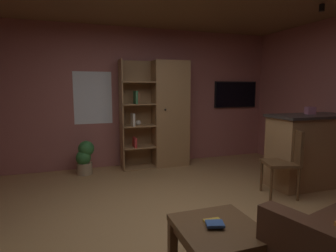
# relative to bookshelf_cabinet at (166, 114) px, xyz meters

# --- Properties ---
(floor) EXTENTS (5.86, 5.33, 0.02)m
(floor) POSITION_rel_bookshelf_cabinet_xyz_m (-0.65, -2.42, -0.99)
(floor) COLOR #A37A4C
(floor) RESTS_ON ground
(wall_back) EXTENTS (5.98, 0.06, 2.58)m
(wall_back) POSITION_rel_bookshelf_cabinet_xyz_m (-0.65, 0.27, 0.31)
(wall_back) COLOR #9E5B56
(wall_back) RESTS_ON ground
(window_pane_back) EXTENTS (0.67, 0.01, 0.94)m
(window_pane_back) POSITION_rel_bookshelf_cabinet_xyz_m (-1.31, 0.24, 0.32)
(window_pane_back) COLOR white
(bookshelf_cabinet) EXTENTS (1.27, 0.41, 1.97)m
(bookshelf_cabinet) POSITION_rel_bookshelf_cabinet_xyz_m (0.00, 0.00, 0.00)
(bookshelf_cabinet) COLOR #997047
(bookshelf_cabinet) RESTS_ON ground
(kitchen_bar_counter) EXTENTS (1.54, 0.61, 1.09)m
(kitchen_bar_counter) POSITION_rel_bookshelf_cabinet_xyz_m (1.83, -1.78, -0.43)
(kitchen_bar_counter) COLOR #997047
(kitchen_bar_counter) RESTS_ON ground
(tissue_box) EXTENTS (0.15, 0.15, 0.11)m
(tissue_box) POSITION_rel_bookshelf_cabinet_xyz_m (1.72, -1.72, 0.16)
(tissue_box) COLOR #995972
(tissue_box) RESTS_ON kitchen_bar_counter
(coffee_table) EXTENTS (0.63, 0.66, 0.42)m
(coffee_table) POSITION_rel_bookshelf_cabinet_xyz_m (-0.64, -3.20, -0.64)
(coffee_table) COLOR brown
(coffee_table) RESTS_ON ground
(table_book_0) EXTENTS (0.14, 0.12, 0.02)m
(table_book_0) POSITION_rel_bookshelf_cabinet_xyz_m (-0.65, -3.14, -0.55)
(table_book_0) COLOR gold
(table_book_0) RESTS_ON coffee_table
(table_book_1) EXTENTS (0.16, 0.14, 0.02)m
(table_book_1) POSITION_rel_bookshelf_cabinet_xyz_m (-0.68, -3.21, -0.53)
(table_book_1) COLOR #2D4C8C
(table_book_1) RESTS_ON coffee_table
(dining_chair) EXTENTS (0.53, 0.53, 0.92)m
(dining_chair) POSITION_rel_bookshelf_cabinet_xyz_m (1.06, -2.01, -0.45)
(dining_chair) COLOR brown
(dining_chair) RESTS_ON ground
(potted_floor_plant) EXTENTS (0.31, 0.29, 0.58)m
(potted_floor_plant) POSITION_rel_bookshelf_cabinet_xyz_m (-1.50, -0.13, -0.67)
(potted_floor_plant) COLOR #9E896B
(potted_floor_plant) RESTS_ON ground
(wall_mounted_tv) EXTENTS (0.98, 0.06, 0.55)m
(wall_mounted_tv) POSITION_rel_bookshelf_cabinet_xyz_m (1.64, 0.21, 0.36)
(wall_mounted_tv) COLOR black
(track_light_spot_2) EXTENTS (0.07, 0.07, 0.09)m
(track_light_spot_2) POSITION_rel_bookshelf_cabinet_xyz_m (1.47, -2.03, 1.53)
(track_light_spot_2) COLOR black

